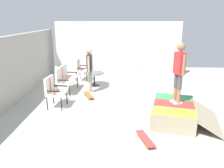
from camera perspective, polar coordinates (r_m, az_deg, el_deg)
ground_plane at (r=7.61m, az=4.47°, el=-5.64°), size 12.00×12.00×0.10m
back_wall_cinderblock at (r=8.15m, az=-24.73°, el=3.08°), size 9.00×0.20×2.26m
house_facade at (r=10.94m, az=1.53°, el=8.80°), size 0.23×6.00×2.66m
skate_ramp at (r=6.61m, az=15.68°, el=-6.95°), size 2.05×2.14×0.51m
patio_bench at (r=8.90m, az=-12.04°, el=1.89°), size 1.28×0.61×1.02m
patio_chair_near_house at (r=10.41m, az=-8.06°, el=4.22°), size 0.67×0.61×1.02m
patio_chair_by_wall at (r=7.44m, az=-14.87°, el=-1.27°), size 0.66×0.59×1.02m
patio_table at (r=9.55m, az=-4.58°, el=1.91°), size 0.90×0.90×0.57m
person_watching at (r=8.52m, az=-5.76°, el=4.41°), size 0.48×0.25×1.76m
person_skater at (r=6.30m, az=16.80°, el=3.75°), size 0.46×0.32×1.70m
skateboard_by_bench at (r=8.28m, az=-6.07°, el=-2.80°), size 0.81×0.52×0.10m
skateboard_spare at (r=5.48m, az=8.48°, el=-13.64°), size 0.82×0.43×0.10m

